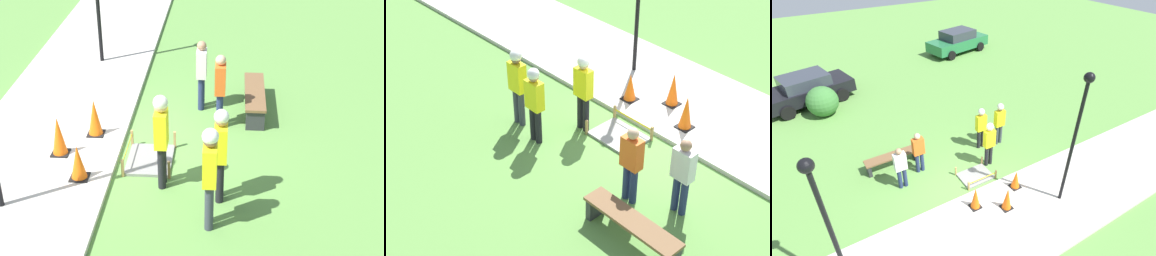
{
  "view_description": "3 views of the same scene",
  "coord_description": "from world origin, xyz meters",
  "views": [
    {
      "loc": [
        10.15,
        2.12,
        6.12
      ],
      "look_at": [
        0.48,
        1.43,
        0.71
      ],
      "focal_mm": 55.0,
      "sensor_mm": 36.0,
      "label": 1
    },
    {
      "loc": [
        -6.44,
        8.25,
        7.43
      ],
      "look_at": [
        0.64,
        1.77,
        0.75
      ],
      "focal_mm": 55.0,
      "sensor_mm": 36.0,
      "label": 2
    },
    {
      "loc": [
        -3.83,
        -5.91,
        7.28
      ],
      "look_at": [
        1.05,
        2.18,
        1.02
      ],
      "focal_mm": 28.0,
      "sensor_mm": 36.0,
      "label": 3
    }
  ],
  "objects": [
    {
      "name": "ground_plane",
      "position": [
        0.0,
        0.0,
        0.0
      ],
      "size": [
        60.0,
        60.0,
        0.0
      ],
      "primitive_type": "plane",
      "color": "#5B8E42"
    },
    {
      "name": "worker_trainee",
      "position": [
        1.35,
        0.96,
        1.08
      ],
      "size": [
        0.4,
        0.26,
        1.8
      ],
      "color": "black",
      "rests_on": "ground_plane"
    },
    {
      "name": "wet_concrete_patch",
      "position": [
        0.58,
        0.62,
        0.04
      ],
      "size": [
        1.16,
        0.91,
        0.36
      ],
      "color": "gray",
      "rests_on": "ground_plane"
    },
    {
      "name": "worker_assistant",
      "position": [
        2.47,
        1.85,
        1.09
      ],
      "size": [
        0.4,
        0.26,
        1.82
      ],
      "color": "#383D47",
      "rests_on": "ground_plane"
    },
    {
      "name": "worker_supervisor",
      "position": [
        1.7,
        2.0,
        1.04
      ],
      "size": [
        0.4,
        0.25,
        1.75
      ],
      "color": "black",
      "rests_on": "ground_plane"
    },
    {
      "name": "park_bench",
      "position": [
        -1.71,
        2.68,
        0.36
      ],
      "size": [
        1.95,
        0.44,
        0.5
      ],
      "color": "#2D2D33",
      "rests_on": "ground_plane"
    },
    {
      "name": "sidewalk",
      "position": [
        0.0,
        -1.56,
        0.05
      ],
      "size": [
        28.0,
        3.13,
        0.1
      ],
      "color": "#BCB7AD",
      "rests_on": "ground_plane"
    },
    {
      "name": "traffic_cone_sidewalk_edge",
      "position": [
        1.39,
        -0.56,
        0.43
      ],
      "size": [
        0.34,
        0.34,
        0.67
      ],
      "color": "black",
      "rests_on": "sidewalk"
    },
    {
      "name": "bystander_in_gray_shirt",
      "position": [
        -1.77,
        1.49,
        0.9
      ],
      "size": [
        0.4,
        0.22,
        1.6
      ],
      "color": "navy",
      "rests_on": "ground_plane"
    },
    {
      "name": "traffic_cone_far_patch",
      "position": [
        0.58,
        -1.13,
        0.49
      ],
      "size": [
        0.34,
        0.34,
        0.79
      ],
      "color": "black",
      "rests_on": "sidewalk"
    },
    {
      "name": "bystander_in_orange_shirt",
      "position": [
        -0.95,
        1.92,
        0.91
      ],
      "size": [
        0.4,
        0.22,
        1.62
      ],
      "color": "navy",
      "rests_on": "ground_plane"
    },
    {
      "name": "traffic_cone_near_patch",
      "position": [
        -0.22,
        -0.6,
        0.49
      ],
      "size": [
        0.34,
        0.34,
        0.78
      ],
      "color": "black",
      "rests_on": "sidewalk"
    }
  ]
}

